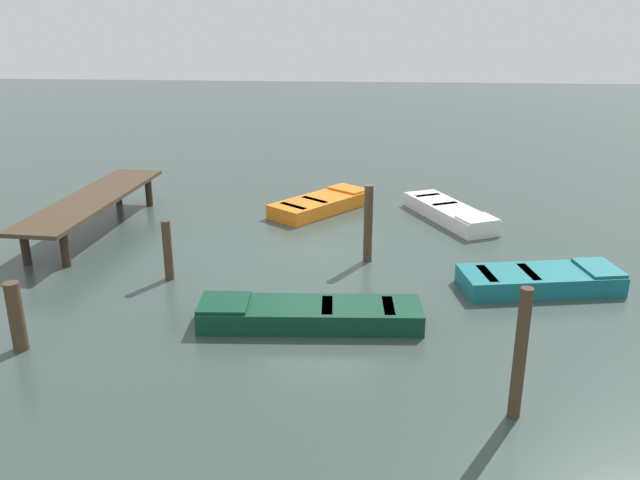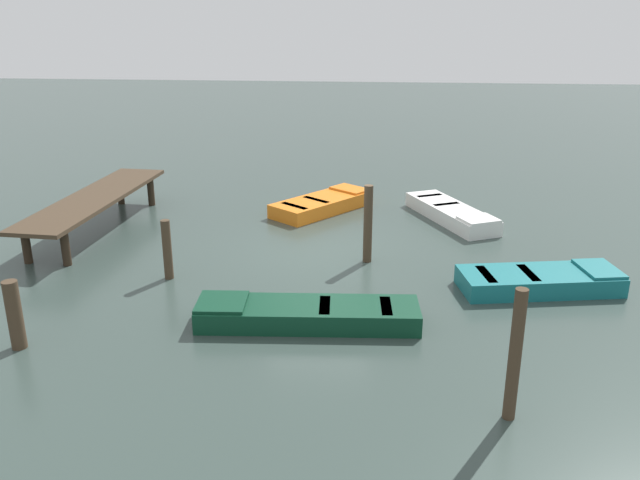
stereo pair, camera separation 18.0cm
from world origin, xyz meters
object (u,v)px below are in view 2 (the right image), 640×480
at_px(rowboat_dark_green, 306,314).
at_px(rowboat_teal, 540,280).
at_px(mooring_piling_far_left, 15,315).
at_px(rowboat_white, 451,213).
at_px(mooring_piling_center, 167,250).
at_px(rowboat_orange, 322,204).
at_px(mooring_piling_mid_left, 515,356).
at_px(mooring_piling_near_right, 368,224).
at_px(dock_segment, 95,200).

xyz_separation_m(rowboat_dark_green, rowboat_teal, (2.07, -4.75, 0.00)).
bearing_deg(rowboat_dark_green, mooring_piling_far_left, 12.12).
relative_size(rowboat_white, mooring_piling_center, 2.69).
bearing_deg(rowboat_orange, mooring_piling_mid_left, -121.76).
distance_m(rowboat_white, rowboat_teal, 4.96).
xyz_separation_m(rowboat_dark_green, mooring_piling_near_right, (3.40, -1.06, 0.71)).
xyz_separation_m(mooring_piling_near_right, mooring_piling_center, (-1.44, 4.33, -0.25)).
height_order(rowboat_white, mooring_piling_far_left, mooring_piling_far_left).
bearing_deg(rowboat_dark_green, rowboat_teal, -160.07).
xyz_separation_m(dock_segment, mooring_piling_mid_left, (-7.78, -9.49, 0.18)).
relative_size(dock_segment, rowboat_white, 1.76).
height_order(rowboat_white, rowboat_dark_green, same).
bearing_deg(rowboat_orange, rowboat_teal, -97.75).
xyz_separation_m(mooring_piling_near_right, mooring_piling_far_left, (-4.78, 5.98, -0.29)).
distance_m(mooring_piling_near_right, mooring_piling_mid_left, 6.53).
relative_size(mooring_piling_near_right, mooring_piling_mid_left, 0.90).
xyz_separation_m(rowboat_white, mooring_piling_near_right, (-3.42, 2.27, 0.71)).
bearing_deg(mooring_piling_center, mooring_piling_mid_left, -125.59).
relative_size(rowboat_white, mooring_piling_far_left, 2.87).
height_order(rowboat_white, mooring_piling_mid_left, mooring_piling_mid_left).
xyz_separation_m(rowboat_orange, rowboat_teal, (-5.34, -5.11, -0.00)).
height_order(rowboat_orange, mooring_piling_far_left, mooring_piling_far_left).
relative_size(rowboat_orange, mooring_piling_mid_left, 1.60).
height_order(rowboat_orange, mooring_piling_mid_left, mooring_piling_mid_left).
xyz_separation_m(rowboat_teal, mooring_piling_near_right, (1.33, 3.69, 0.71)).
bearing_deg(rowboat_white, mooring_piling_near_right, -59.23).
xyz_separation_m(mooring_piling_near_right, mooring_piling_mid_left, (-6.14, -2.22, 0.10)).
bearing_deg(rowboat_teal, dock_segment, 154.52).
relative_size(rowboat_dark_green, mooring_piling_near_right, 2.29).
bearing_deg(mooring_piling_near_right, mooring_piling_center, 108.44).
bearing_deg(dock_segment, mooring_piling_near_right, -99.30).
relative_size(mooring_piling_far_left, mooring_piling_center, 0.94).
height_order(rowboat_orange, mooring_piling_center, mooring_piling_center).
distance_m(rowboat_white, mooring_piling_mid_left, 9.59).
distance_m(rowboat_white, mooring_piling_far_left, 11.65).
distance_m(mooring_piling_near_right, mooring_piling_far_left, 7.67).
relative_size(mooring_piling_far_left, mooring_piling_mid_left, 0.62).
height_order(dock_segment, rowboat_orange, dock_segment).
height_order(rowboat_dark_green, mooring_piling_far_left, mooring_piling_far_left).
relative_size(rowboat_white, mooring_piling_near_right, 1.96).
height_order(dock_segment, mooring_piling_mid_left, mooring_piling_mid_left).
bearing_deg(mooring_piling_near_right, rowboat_teal, -109.79).
distance_m(rowboat_dark_green, mooring_piling_center, 3.84).
relative_size(rowboat_white, rowboat_teal, 1.04).
relative_size(dock_segment, rowboat_teal, 1.83).
bearing_deg(rowboat_white, rowboat_teal, -9.02).
xyz_separation_m(rowboat_orange, mooring_piling_mid_left, (-10.15, -3.64, 0.80)).
distance_m(rowboat_white, rowboat_dark_green, 7.59).
relative_size(rowboat_teal, mooring_piling_mid_left, 1.70).
height_order(rowboat_teal, mooring_piling_far_left, mooring_piling_far_left).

